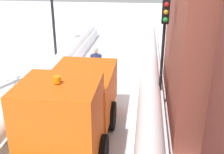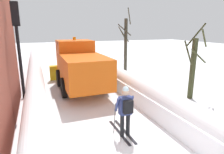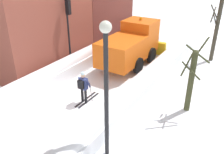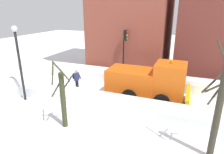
% 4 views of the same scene
% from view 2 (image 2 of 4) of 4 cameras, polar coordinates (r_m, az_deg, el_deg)
% --- Properties ---
extents(ground_plane, '(80.00, 80.00, 0.00)m').
position_cam_2_polar(ground_plane, '(14.71, -11.52, -0.65)').
color(ground_plane, white).
extents(snowbank_left, '(1.10, 36.00, 1.31)m').
position_cam_2_polar(snowbank_left, '(14.38, -21.43, 0.88)').
color(snowbank_left, white).
rests_on(snowbank_left, ground).
extents(snowbank_right, '(1.10, 36.00, 1.21)m').
position_cam_2_polar(snowbank_right, '(15.17, -2.34, 2.27)').
color(snowbank_right, white).
rests_on(snowbank_right, ground).
extents(plow_truck, '(3.20, 5.98, 3.12)m').
position_cam_2_polar(plow_truck, '(11.89, -9.35, 3.27)').
color(plow_truck, orange).
rests_on(plow_truck, ground).
extents(skier, '(0.62, 1.80, 1.81)m').
position_cam_2_polar(skier, '(6.74, 3.92, -9.31)').
color(skier, black).
rests_on(skier, ground).
extents(traffic_light_pole, '(0.28, 0.42, 4.64)m').
position_cam_2_polar(traffic_light_pole, '(8.58, -25.71, 9.86)').
color(traffic_light_pole, black).
rests_on(traffic_light_pole, ground).
extents(bare_tree_near, '(1.21, 1.28, 3.94)m').
position_cam_2_polar(bare_tree_near, '(10.98, 22.53, 2.88)').
color(bare_tree_near, '#3A3D23').
rests_on(bare_tree_near, ground).
extents(bare_tree_mid, '(1.19, 1.34, 5.25)m').
position_cam_2_polar(bare_tree_mid, '(16.87, 3.98, 9.56)').
color(bare_tree_mid, '#3A362A').
rests_on(bare_tree_mid, ground).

